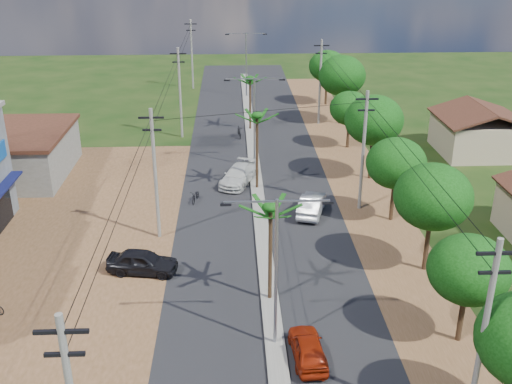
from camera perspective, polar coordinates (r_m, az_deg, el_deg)
The scene contains 32 objects.
ground at distance 30.97m, azimuth 1.81°, elevation -14.35°, with size 160.00×160.00×0.00m, color black.
road at distance 43.78m, azimuth 0.39°, elevation -2.28°, with size 12.00×110.00×0.04m, color black.
median at distance 46.48m, azimuth 0.21°, elevation -0.61°, with size 1.00×90.00×0.18m, color #605E56.
dirt_lot_west at distance 39.73m, azimuth -21.39°, elevation -6.88°, with size 18.00×46.00×0.04m, color #51361C.
dirt_shoulder_east at distance 44.98m, azimuth 11.28°, elevation -2.04°, with size 5.00×90.00×0.03m, color #51361C.
low_shed at distance 54.73m, azimuth -22.69°, elevation 3.40°, with size 10.40×10.40×3.95m.
house_east_far at distance 59.61m, azimuth 20.44°, elevation 5.71°, with size 7.60×7.50×4.60m.
tree_east_b at distance 30.73m, azimuth 19.61°, elevation -6.99°, with size 4.00×4.00×5.83m.
tree_east_c at distance 36.38m, azimuth 16.51°, elevation -0.44°, with size 4.60×4.60×6.83m.
tree_east_d at distance 42.67m, azimuth 13.20°, elevation 2.68°, with size 4.20×4.20×6.13m.
tree_east_e at distance 49.83m, azimuth 11.17°, elevation 6.73°, with size 4.80×4.80×7.14m.
tree_east_f at distance 57.58m, azimuth 8.92°, elevation 7.88°, with size 3.80×3.80×5.52m.
tree_east_g at distance 65.01m, azimuth 8.19°, elevation 10.91°, with size 5.00×5.00×7.38m.
tree_east_h at distance 72.80m, azimuth 6.81°, elevation 11.81°, with size 4.40×4.40×6.52m.
palm_median_near at distance 31.50m, azimuth 1.41°, elevation -1.84°, with size 2.00×2.00×6.15m.
palm_median_mid at distance 46.36m, azimuth 0.10°, elevation 6.98°, with size 2.00×2.00×6.55m.
palm_median_far at distance 62.00m, azimuth -0.57°, elevation 10.56°, with size 2.00×2.00×5.85m.
streetlight_near at distance 28.30m, azimuth 1.93°, elevation -6.66°, with size 5.10×0.18×8.00m.
streetlight_mid at distance 51.47m, azimuth -0.15°, elevation 7.35°, with size 5.10×0.18×8.00m.
streetlight_far at distance 75.81m, azimuth -0.94°, elevation 12.53°, with size 5.10×0.18×8.00m.
utility_pole_w_b at distance 39.42m, azimuth -9.59°, elevation 1.90°, with size 1.60×0.24×9.00m.
utility_pole_w_c at distance 60.35m, azimuth -7.25°, elevation 9.53°, with size 1.60×0.24×9.00m.
utility_pole_w_d at distance 80.86m, azimuth -6.14°, elevation 13.07°, with size 1.60×0.24×9.00m.
utility_pole_e_a at distance 25.12m, azimuth 20.80°, elevation -12.76°, with size 1.60×0.24×9.00m.
utility_pole_e_b at distance 43.89m, azimuth 10.19°, elevation 4.10°, with size 1.60×0.24×9.00m.
utility_pole_e_c at distance 64.74m, azimuth 6.13°, elevation 10.52°, with size 1.60×0.24×9.00m.
car_red_near at distance 29.80m, azimuth 4.96°, elevation -14.62°, with size 1.52×3.77×1.29m, color maroon.
car_silver_mid at distance 44.02m, azimuth 5.33°, elevation -1.21°, with size 1.55×4.45×1.47m, color #A9ACB1.
car_white_far at distance 49.18m, azimuth -1.71°, elevation 1.56°, with size 2.02×4.96×1.44m, color #B0B1AD.
car_parked_dark at distance 37.01m, azimuth -10.76°, elevation -6.59°, with size 1.72×4.28×1.46m, color black.
moto_rider_west_a at distance 46.12m, azimuth -5.77°, elevation -0.41°, with size 0.62×1.78×0.94m, color black.
moto_rider_west_b at distance 60.85m, azimuth -1.61°, elevation 5.72°, with size 0.53×1.86×1.12m, color black.
Camera 1 is at (-2.00, -24.45, 18.90)m, focal length 42.00 mm.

